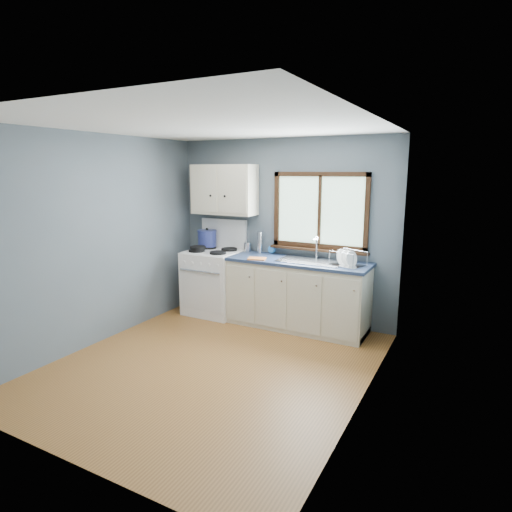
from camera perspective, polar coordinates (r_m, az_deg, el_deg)
The scene contains 19 objects.
floor at distance 4.80m, azimuth -5.75°, elevation -14.37°, with size 3.20×3.60×0.02m, color #915D2A.
ceiling at distance 4.35m, azimuth -6.44°, elevation 17.11°, with size 3.20×3.60×0.02m, color white.
wall_back at distance 5.97m, azimuth 3.68°, elevation 3.45°, with size 3.20×0.02×2.50m, color slate.
wall_front at distance 3.12m, azimuth -25.06°, elevation -4.98°, with size 3.20×0.02×2.50m, color slate.
wall_left at distance 5.46m, azimuth -20.25°, elevation 2.02°, with size 0.02×3.60×2.50m, color slate.
wall_right at distance 3.76m, azimuth 14.72°, elevation -1.59°, with size 0.02×3.60×2.50m, color slate.
gas_range at distance 6.28m, azimuth -5.63°, elevation -3.23°, with size 0.76×0.69×1.36m.
base_cabinets at distance 5.73m, azimuth 5.50°, elevation -5.54°, with size 1.85×0.60×0.88m.
countertop at distance 5.60m, azimuth 5.59°, elevation -0.74°, with size 1.89×0.64×0.04m, color #1C2A44.
sink at distance 5.55m, azimuth 7.31°, elevation -1.33°, with size 0.84×0.46×0.44m.
window at distance 5.71m, azimuth 8.46°, elevation 5.26°, with size 1.36×0.10×1.03m.
upper_cabinets at distance 6.16m, azimuth -4.29°, elevation 8.82°, with size 0.95×0.35×0.70m.
skillet at distance 6.15m, azimuth -7.73°, elevation 1.08°, with size 0.36×0.28×0.04m.
stockpot at distance 6.38m, azimuth -6.54°, elevation 2.39°, with size 0.32×0.32×0.28m.
utensil_crock at distance 6.14m, azimuth -1.13°, elevation 1.24°, with size 0.11×0.11×0.34m.
thermos at distance 6.01m, azimuth 0.49°, elevation 1.80°, with size 0.07×0.07×0.30m, color silver.
soap_bottle at distance 5.98m, azimuth 2.10°, elevation 1.64°, with size 0.11×0.11×0.28m, color #3082D3.
dish_towel at distance 5.62m, azimuth 0.11°, elevation -0.35°, with size 0.23×0.16×0.02m, color orange.
dish_rack at distance 5.34m, azimuth 12.07°, elevation -0.74°, with size 0.46×0.41×0.20m.
Camera 1 is at (2.43, -3.58, 2.07)m, focal length 30.00 mm.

